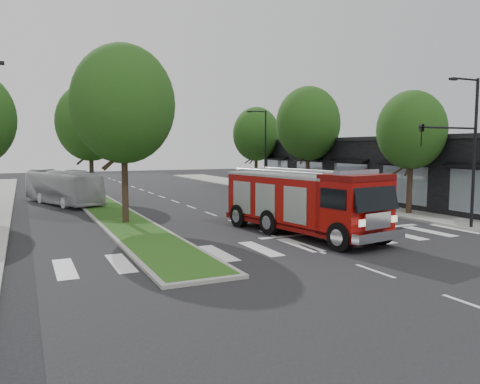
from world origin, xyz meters
The scene contains 14 objects.
ground centered at (0.00, 0.00, 0.00)m, with size 140.00×140.00×0.00m, color black.
sidewalk_right centered at (12.50, 10.00, 0.07)m, with size 5.00×80.00×0.15m, color gray.
median centered at (-6.00, 18.00, 0.08)m, with size 3.00×50.00×0.15m.
storefront_row centered at (17.00, 10.00, 2.50)m, with size 8.00×30.00×5.00m, color black.
bus_shelter centered at (11.20, 8.15, 2.04)m, with size 3.20×1.60×2.61m.
tree_right_near centered at (11.50, 2.00, 5.51)m, with size 4.40×4.40×8.05m.
tree_right_mid centered at (11.50, 14.00, 6.49)m, with size 5.60×5.60×9.72m.
tree_right_far centered at (11.50, 24.00, 5.84)m, with size 5.00×5.00×8.73m.
tree_median_near centered at (-6.00, 6.00, 6.81)m, with size 5.80×5.80×10.16m.
tree_median_far centered at (-6.00, 20.00, 6.49)m, with size 5.60×5.60×9.72m.
streetlight_right_near centered at (9.61, -3.50, 4.67)m, with size 4.08×0.22×8.00m.
streetlight_right_far centered at (10.35, 20.00, 4.48)m, with size 2.11×0.20×8.00m.
fire_engine centered at (1.48, -0.91, 1.64)m, with size 4.53×10.21×3.42m.
city_bus centered at (-8.50, 17.79, 1.34)m, with size 2.25×9.63×2.68m, color silver.
Camera 1 is at (-11.24, -20.75, 4.38)m, focal length 35.00 mm.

